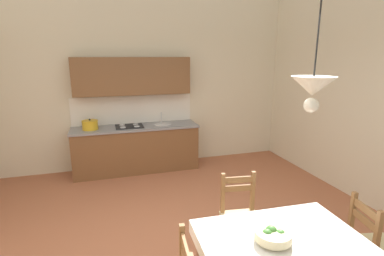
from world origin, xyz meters
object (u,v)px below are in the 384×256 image
(dining_table, at_px, (282,252))
(dining_chair_window_side, at_px, (374,247))
(pendant_lamp, at_px, (313,88))
(dining_chair_kitchen_side, at_px, (241,218))
(fruit_bowl, at_px, (273,235))
(kitchen_cabinetry, at_px, (135,128))

(dining_table, relative_size, dining_chair_window_side, 1.51)
(pendant_lamp, bearing_deg, dining_chair_kitchen_side, 93.48)
(dining_table, height_order, fruit_bowl, fruit_bowl)
(kitchen_cabinetry, bearing_deg, dining_table, -78.58)
(dining_chair_kitchen_side, height_order, fruit_bowl, dining_chair_kitchen_side)
(kitchen_cabinetry, distance_m, dining_chair_window_side, 4.23)
(kitchen_cabinetry, relative_size, fruit_bowl, 8.00)
(kitchen_cabinetry, xyz_separation_m, dining_chair_window_side, (1.82, -3.80, -0.41))
(kitchen_cabinetry, xyz_separation_m, fruit_bowl, (0.67, -3.83, -0.04))
(kitchen_cabinetry, height_order, dining_table, kitchen_cabinetry)
(kitchen_cabinetry, relative_size, pendant_lamp, 2.98)
(fruit_bowl, bearing_deg, dining_table, 2.40)
(dining_table, relative_size, pendant_lamp, 1.74)
(dining_table, xyz_separation_m, dining_chair_window_side, (1.05, 0.02, -0.18))
(pendant_lamp, bearing_deg, dining_table, 161.51)
(dining_chair_kitchen_side, bearing_deg, dining_chair_window_side, -40.91)
(kitchen_cabinetry, relative_size, dining_chair_window_side, 2.58)
(dining_table, height_order, pendant_lamp, pendant_lamp)
(dining_table, distance_m, dining_chair_window_side, 1.06)
(dining_table, relative_size, fruit_bowl, 4.68)
(dining_chair_kitchen_side, bearing_deg, kitchen_cabinetry, 105.84)
(kitchen_cabinetry, distance_m, dining_table, 3.91)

